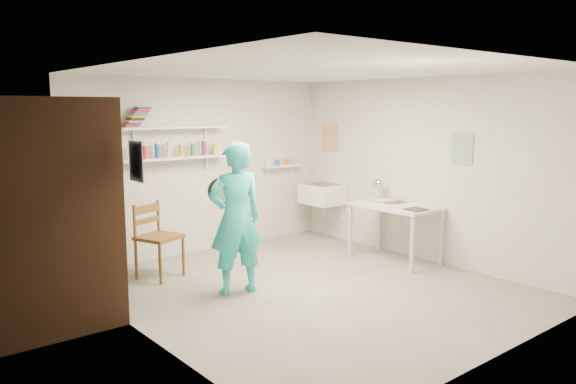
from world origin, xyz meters
TOP-DOWN VIEW (x-y plane):
  - floor at (0.00, 0.00)m, footprint 4.00×4.50m
  - ceiling at (0.00, 0.00)m, footprint 4.00×4.50m
  - wall_back at (0.00, 2.26)m, footprint 4.00×0.02m
  - wall_front at (0.00, -2.26)m, footprint 4.00×0.02m
  - wall_left at (-2.01, 0.00)m, footprint 0.02×4.50m
  - wall_right at (2.01, 0.00)m, footprint 0.02×4.50m
  - doorway_recess at (-1.99, 1.05)m, footprint 0.02×0.90m
  - corridor_box at (-2.70, 1.05)m, footprint 1.40×1.50m
  - door_lintel at (-1.97, 1.05)m, footprint 0.06×1.05m
  - door_jamb_near at (-1.97, 0.55)m, footprint 0.06×0.10m
  - door_jamb_far at (-1.97, 1.55)m, footprint 0.06×0.10m
  - shelf_lower at (-0.50, 2.13)m, footprint 1.50×0.22m
  - shelf_upper at (-0.50, 2.13)m, footprint 1.50×0.22m
  - ledge_shelf at (1.35, 2.17)m, footprint 0.70×0.14m
  - poster_left at (-1.99, 0.05)m, footprint 0.01×0.28m
  - poster_right_a at (1.99, 1.80)m, footprint 0.01×0.34m
  - poster_right_b at (1.99, -0.55)m, footprint 0.01×0.30m
  - belfast_sink at (1.75, 1.70)m, footprint 0.48×0.60m
  - man at (-0.71, 0.43)m, footprint 0.67×0.51m
  - wall_clock at (-0.75, 0.64)m, footprint 0.30×0.09m
  - wooden_chair at (-1.10, 1.46)m, footprint 0.59×0.57m
  - work_table at (1.64, 0.18)m, footprint 0.67×1.12m
  - desk_lamp at (1.83, 0.63)m, footprint 0.14×0.14m
  - spray_cans at (-0.50, 2.13)m, footprint 1.29×0.06m
  - book_stack at (-1.02, 2.13)m, footprint 0.34×0.14m
  - ledge_pots at (1.35, 2.17)m, footprint 0.48×0.07m
  - papers at (1.64, 0.18)m, footprint 0.30×0.22m

SIDE VIEW (x-z plane):
  - floor at x=0.00m, z-range -0.02..0.00m
  - work_table at x=1.64m, z-range 0.00..0.75m
  - wooden_chair at x=-1.10m, z-range 0.00..0.98m
  - belfast_sink at x=1.75m, z-range 0.55..0.85m
  - papers at x=1.64m, z-range 0.75..0.76m
  - man at x=-0.71m, z-range 0.00..1.66m
  - desk_lamp at x=1.83m, z-range 0.90..1.04m
  - doorway_recess at x=-1.99m, z-range 0.00..2.00m
  - door_jamb_near at x=-1.97m, z-range 0.00..2.00m
  - door_jamb_far at x=-1.97m, z-range 0.00..2.00m
  - corridor_box at x=-2.70m, z-range 0.00..2.10m
  - wall_clock at x=-0.75m, z-range 0.95..1.25m
  - ledge_shelf at x=1.35m, z-range 1.11..1.14m
  - ledge_pots at x=1.35m, z-range 1.14..1.22m
  - wall_back at x=0.00m, z-range 0.00..2.40m
  - wall_front at x=0.00m, z-range 0.00..2.40m
  - wall_left at x=-2.01m, z-range 0.00..2.40m
  - wall_right at x=2.01m, z-range 0.00..2.40m
  - shelf_lower at x=-0.50m, z-range 1.34..1.36m
  - spray_cans at x=-0.50m, z-range 1.36..1.53m
  - poster_right_b at x=1.99m, z-range 1.31..1.69m
  - poster_left at x=-1.99m, z-range 1.37..1.73m
  - poster_right_a at x=1.99m, z-range 1.34..1.76m
  - shelf_upper at x=-0.50m, z-range 1.74..1.76m
  - book_stack at x=-1.02m, z-range 1.77..2.02m
  - door_lintel at x=-1.97m, z-range 2.00..2.10m
  - ceiling at x=0.00m, z-range 2.40..2.42m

